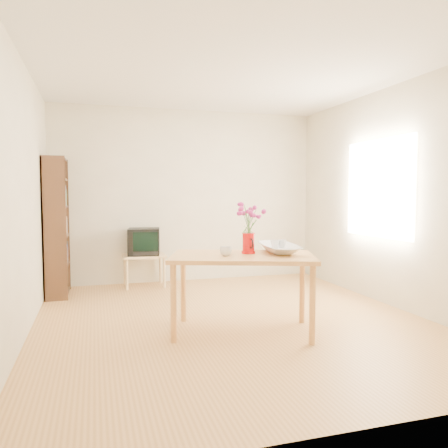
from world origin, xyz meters
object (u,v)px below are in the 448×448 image
object	(u,v)px
table	(243,264)
bowl	(279,229)
pitcher	(248,244)
mug	(226,251)
television	(144,241)

from	to	relation	value
table	bowl	world-z (taller)	bowl
pitcher	bowl	distance (m)	0.35
mug	television	xyz separation A→B (m)	(-0.51, 2.39, -0.14)
pitcher	television	size ratio (longest dim) A/B	0.43
bowl	television	size ratio (longest dim) A/B	1.01
pitcher	bowl	size ratio (longest dim) A/B	0.42
table	pitcher	size ratio (longest dim) A/B	7.25
table	mug	world-z (taller)	mug
table	pitcher	world-z (taller)	pitcher
table	bowl	size ratio (longest dim) A/B	3.06
bowl	mug	bearing A→B (deg)	-170.23
table	television	xyz separation A→B (m)	(-0.68, 2.37, -0.01)
pitcher	bowl	xyz separation A→B (m)	(0.32, -0.01, 0.14)
table	television	size ratio (longest dim) A/B	3.10
table	television	distance (m)	2.47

